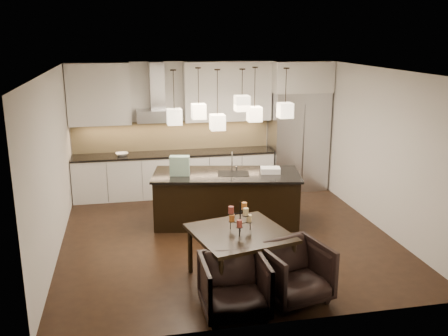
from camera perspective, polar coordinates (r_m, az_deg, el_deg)
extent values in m
cube|color=black|center=(8.68, 0.26, -7.75)|extent=(5.50, 5.50, 0.02)
cube|color=white|center=(8.01, 0.29, 11.15)|extent=(5.50, 5.50, 0.02)
cube|color=silver|center=(10.89, -2.67, 4.75)|extent=(5.50, 0.02, 2.80)
cube|color=silver|center=(5.68, 5.93, -5.29)|extent=(5.50, 0.02, 2.80)
cube|color=silver|center=(8.15, -19.09, 0.32)|extent=(0.02, 5.50, 2.80)
cube|color=silver|center=(9.18, 17.41, 2.08)|extent=(0.02, 5.50, 2.80)
cube|color=#B7B7BA|center=(11.10, 8.45, 3.10)|extent=(1.20, 0.72, 2.15)
cube|color=silver|center=(10.90, 8.74, 10.31)|extent=(1.26, 0.72, 0.65)
cube|color=silver|center=(10.72, -5.64, -0.76)|extent=(4.21, 0.62, 0.88)
cube|color=black|center=(10.60, -5.70, 1.63)|extent=(4.21, 0.66, 0.04)
cube|color=tan|center=(10.82, -5.91, 3.72)|extent=(4.21, 0.02, 0.63)
cube|color=silver|center=(10.48, -14.11, 8.18)|extent=(1.25, 0.35, 1.25)
cube|color=silver|center=(10.69, 0.40, 8.77)|extent=(1.85, 0.35, 1.25)
cube|color=#B7B7BA|center=(10.46, -7.49, 5.98)|extent=(0.90, 0.52, 0.24)
cube|color=#B7B7BA|center=(10.49, -7.65, 9.31)|extent=(0.30, 0.28, 0.96)
imported|color=silver|center=(10.49, -11.60, 1.54)|extent=(0.29, 0.29, 0.06)
cube|color=black|center=(9.09, 0.27, -3.58)|extent=(2.69, 1.48, 0.89)
cube|color=black|center=(8.95, 0.28, -0.75)|extent=(2.78, 1.58, 0.04)
cube|color=#1E5F3F|center=(8.84, -5.08, 0.27)|extent=(0.37, 0.25, 0.35)
cube|color=silver|center=(9.01, 5.32, -0.25)|extent=(0.39, 0.31, 0.10)
cylinder|color=beige|center=(6.90, 2.88, -5.76)|extent=(0.09, 0.09, 0.10)
cylinder|color=#CB732E|center=(6.91, 0.90, -5.71)|extent=(0.09, 0.09, 0.10)
cylinder|color=brown|center=(6.71, 1.78, -6.36)|extent=(0.09, 0.09, 0.10)
cylinder|color=#CB732E|center=(6.91, 2.34, -4.35)|extent=(0.09, 0.09, 0.10)
cylinder|color=brown|center=(6.75, 0.82, -4.81)|extent=(0.09, 0.09, 0.10)
cylinder|color=beige|center=(6.69, 2.51, -5.02)|extent=(0.09, 0.09, 0.10)
imported|color=black|center=(6.29, 1.18, -13.37)|extent=(0.80, 0.83, 0.74)
imported|color=black|center=(6.67, 8.04, -11.68)|extent=(0.98, 1.00, 0.76)
cube|color=beige|center=(8.39, -5.69, 5.85)|extent=(0.24, 0.24, 0.26)
cube|color=beige|center=(8.86, -2.91, 6.49)|extent=(0.24, 0.24, 0.26)
cube|color=beige|center=(8.53, 2.07, 7.40)|extent=(0.24, 0.24, 0.26)
cube|color=beige|center=(8.99, 3.49, 6.17)|extent=(0.24, 0.24, 0.26)
cube|color=beige|center=(8.81, 7.00, 6.56)|extent=(0.24, 0.24, 0.26)
cube|color=beige|center=(8.45, -0.75, 5.25)|extent=(0.24, 0.24, 0.26)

